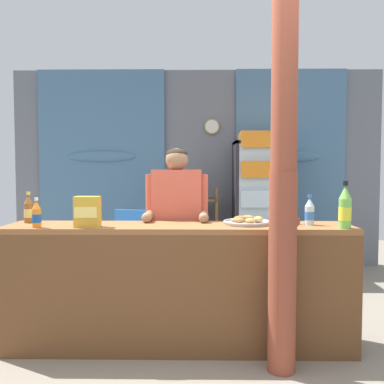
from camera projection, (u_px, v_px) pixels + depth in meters
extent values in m
plane|color=gray|center=(196.00, 309.00, 4.11)|extent=(7.95, 7.95, 0.00)
cube|color=slate|center=(197.00, 169.00, 5.92)|extent=(5.04, 0.12, 2.70)
cube|color=teal|center=(102.00, 149.00, 5.84)|extent=(1.73, 0.04, 2.14)
ellipsoid|color=teal|center=(102.00, 156.00, 5.82)|extent=(0.95, 0.10, 0.16)
cube|color=teal|center=(290.00, 149.00, 5.80)|extent=(1.49, 0.04, 2.14)
ellipsoid|color=teal|center=(291.00, 156.00, 5.79)|extent=(0.82, 0.10, 0.16)
cylinder|color=tan|center=(212.00, 127.00, 5.81)|extent=(0.21, 0.03, 0.21)
cylinder|color=white|center=(212.00, 126.00, 5.79)|extent=(0.18, 0.01, 0.18)
cube|color=beige|center=(130.00, 156.00, 5.85)|extent=(0.24, 0.02, 0.18)
cube|color=#935B33|center=(179.00, 227.00, 3.20)|extent=(2.59, 0.49, 0.04)
cube|color=brown|center=(177.00, 297.00, 3.00)|extent=(2.59, 0.04, 0.89)
cube|color=brown|center=(15.00, 288.00, 3.25)|extent=(0.08, 0.44, 0.89)
cube|color=brown|center=(345.00, 289.00, 3.21)|extent=(0.08, 0.44, 0.89)
cylinder|color=brown|center=(282.00, 272.00, 2.81)|extent=(0.18, 0.18, 1.34)
cylinder|color=brown|center=(285.00, 67.00, 2.74)|extent=(0.17, 0.17, 1.34)
ellipsoid|color=brown|center=(296.00, 221.00, 2.79)|extent=(0.06, 0.05, 0.08)
cube|color=#232328|center=(258.00, 206.00, 5.73)|extent=(0.70, 0.04, 1.70)
cube|color=#232328|center=(235.00, 208.00, 5.47)|extent=(0.04, 0.56, 1.70)
cube|color=#232328|center=(286.00, 208.00, 5.46)|extent=(0.04, 0.56, 1.70)
cube|color=#232328|center=(261.00, 143.00, 5.42)|extent=(0.70, 0.56, 0.04)
cube|color=#232328|center=(260.00, 270.00, 5.51)|extent=(0.70, 0.56, 0.08)
cube|color=silver|center=(264.00, 206.00, 5.19)|extent=(0.64, 0.02, 1.54)
cylinder|color=#B7B7BC|center=(288.00, 210.00, 5.16)|extent=(0.02, 0.02, 0.40)
cube|color=silver|center=(261.00, 234.00, 5.48)|extent=(0.62, 0.48, 0.02)
cube|color=silver|center=(262.00, 227.00, 5.37)|extent=(0.58, 0.44, 0.20)
cube|color=silver|center=(261.00, 206.00, 5.46)|extent=(0.62, 0.48, 0.02)
cube|color=silver|center=(262.00, 198.00, 5.35)|extent=(0.58, 0.44, 0.20)
cube|color=silver|center=(261.00, 178.00, 5.44)|extent=(0.62, 0.48, 0.02)
cube|color=orange|center=(262.00, 169.00, 5.33)|extent=(0.58, 0.44, 0.20)
cube|color=silver|center=(261.00, 149.00, 5.42)|extent=(0.62, 0.48, 0.02)
cube|color=orange|center=(263.00, 140.00, 5.31)|extent=(0.58, 0.44, 0.20)
cube|color=brown|center=(183.00, 229.00, 5.57)|extent=(0.04, 0.28, 1.12)
cube|color=brown|center=(216.00, 229.00, 5.56)|extent=(0.04, 0.28, 1.12)
cube|color=brown|center=(199.00, 200.00, 5.54)|extent=(0.44, 0.28, 0.02)
cylinder|color=#56286B|center=(194.00, 195.00, 5.54)|extent=(0.07, 0.07, 0.10)
cylinder|color=silver|center=(205.00, 194.00, 5.54)|extent=(0.07, 0.07, 0.11)
cube|color=brown|center=(199.00, 225.00, 5.56)|extent=(0.44, 0.28, 0.02)
cylinder|color=brown|center=(194.00, 220.00, 5.56)|extent=(0.06, 0.06, 0.12)
cylinder|color=orange|center=(204.00, 219.00, 5.56)|extent=(0.06, 0.06, 0.14)
cube|color=brown|center=(199.00, 250.00, 5.58)|extent=(0.44, 0.28, 0.02)
cylinder|color=brown|center=(194.00, 245.00, 5.58)|extent=(0.06, 0.06, 0.12)
cylinder|color=#56286B|center=(204.00, 245.00, 5.57)|extent=(0.07, 0.07, 0.13)
cube|color=#3884D6|center=(123.00, 247.00, 4.95)|extent=(0.55, 0.55, 0.04)
cube|color=#3884D6|center=(131.00, 226.00, 5.13)|extent=(0.41, 0.16, 0.40)
cylinder|color=#3884D6|center=(101.00, 268.00, 4.84)|extent=(0.04, 0.04, 0.44)
cylinder|color=#3884D6|center=(131.00, 271.00, 4.72)|extent=(0.04, 0.04, 0.44)
cylinder|color=#3884D6|center=(116.00, 261.00, 5.20)|extent=(0.04, 0.04, 0.44)
cylinder|color=#3884D6|center=(145.00, 263.00, 5.08)|extent=(0.04, 0.04, 0.44)
cube|color=#3884D6|center=(108.00, 236.00, 5.01)|extent=(0.15, 0.39, 0.03)
cube|color=#3884D6|center=(139.00, 238.00, 4.88)|extent=(0.15, 0.39, 0.03)
cylinder|color=#28282D|center=(167.00, 280.00, 3.62)|extent=(0.11, 0.11, 0.81)
cylinder|color=#28282D|center=(187.00, 280.00, 3.62)|extent=(0.11, 0.11, 0.81)
cube|color=#D15B47|center=(177.00, 201.00, 3.58)|extent=(0.41, 0.20, 0.53)
sphere|color=#997051|center=(177.00, 160.00, 3.56)|extent=(0.19, 0.19, 0.19)
ellipsoid|color=#2D2319|center=(177.00, 154.00, 3.57)|extent=(0.18, 0.18, 0.10)
cylinder|color=#D15B47|center=(150.00, 194.00, 3.58)|extent=(0.08, 0.08, 0.33)
cylinder|color=#997051|center=(148.00, 216.00, 3.44)|extent=(0.07, 0.26, 0.07)
sphere|color=#997051|center=(146.00, 218.00, 3.31)|extent=(0.08, 0.08, 0.08)
cylinder|color=#D15B47|center=(203.00, 194.00, 3.57)|extent=(0.08, 0.08, 0.33)
cylinder|color=#997051|center=(203.00, 216.00, 3.43)|extent=(0.07, 0.26, 0.07)
sphere|color=#997051|center=(204.00, 218.00, 3.30)|extent=(0.08, 0.08, 0.08)
cylinder|color=#75C64C|center=(345.00, 214.00, 3.00)|extent=(0.09, 0.09, 0.21)
cone|color=#75C64C|center=(345.00, 192.00, 2.99)|extent=(0.09, 0.09, 0.09)
cylinder|color=black|center=(345.00, 183.00, 2.99)|extent=(0.04, 0.04, 0.03)
cylinder|color=yellow|center=(345.00, 214.00, 3.00)|extent=(0.09, 0.09, 0.09)
cylinder|color=#56286B|center=(287.00, 215.00, 3.25)|extent=(0.07, 0.07, 0.13)
cone|color=#56286B|center=(287.00, 203.00, 3.25)|extent=(0.07, 0.07, 0.06)
cylinder|color=silver|center=(287.00, 198.00, 3.24)|extent=(0.03, 0.03, 0.02)
cylinder|color=purple|center=(287.00, 215.00, 3.25)|extent=(0.08, 0.08, 0.06)
cylinder|color=brown|center=(29.00, 213.00, 3.32)|extent=(0.07, 0.07, 0.15)
cone|color=brown|center=(28.00, 199.00, 3.31)|extent=(0.07, 0.07, 0.07)
cylinder|color=#E5CC4C|center=(28.00, 193.00, 3.31)|extent=(0.03, 0.03, 0.02)
cylinder|color=#E5D166|center=(29.00, 213.00, 3.32)|extent=(0.07, 0.07, 0.07)
cylinder|color=orange|center=(37.00, 218.00, 3.04)|extent=(0.06, 0.06, 0.13)
cone|color=orange|center=(36.00, 205.00, 3.04)|extent=(0.06, 0.06, 0.06)
cylinder|color=white|center=(36.00, 199.00, 3.04)|extent=(0.03, 0.03, 0.02)
cylinder|color=#194C99|center=(37.00, 218.00, 3.04)|extent=(0.06, 0.06, 0.06)
cylinder|color=silver|center=(309.00, 216.00, 3.18)|extent=(0.07, 0.07, 0.14)
cone|color=silver|center=(310.00, 202.00, 3.18)|extent=(0.07, 0.07, 0.06)
cylinder|color=blue|center=(310.00, 196.00, 3.17)|extent=(0.03, 0.03, 0.02)
cylinder|color=blue|center=(309.00, 216.00, 3.18)|extent=(0.07, 0.07, 0.06)
cube|color=gold|center=(87.00, 212.00, 3.07)|extent=(0.18, 0.11, 0.22)
cube|color=#FFE26D|center=(85.00, 213.00, 3.02)|extent=(0.16, 0.00, 0.08)
cylinder|color=#BCBCC1|center=(247.00, 223.00, 3.22)|extent=(0.34, 0.34, 0.02)
torus|color=#BCBCC1|center=(247.00, 222.00, 3.22)|extent=(0.36, 0.36, 0.02)
ellipsoid|color=tan|center=(258.00, 219.00, 3.21)|extent=(0.07, 0.08, 0.05)
ellipsoid|color=#B2753D|center=(248.00, 218.00, 3.33)|extent=(0.11, 0.08, 0.04)
ellipsoid|color=#A36638|center=(240.00, 219.00, 3.27)|extent=(0.11, 0.07, 0.04)
ellipsoid|color=#B2753D|center=(238.00, 220.00, 3.18)|extent=(0.11, 0.07, 0.04)
ellipsoid|color=#C68947|center=(250.00, 221.00, 3.17)|extent=(0.08, 0.09, 0.04)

